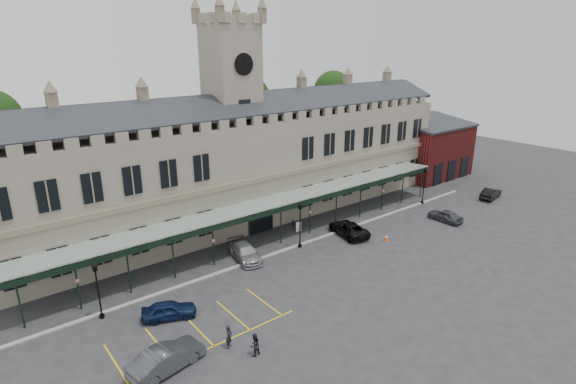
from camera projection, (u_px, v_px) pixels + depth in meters
ground at (328, 268)px, 42.10m from camera, size 140.00×140.00×0.00m
station_building at (235, 167)px, 51.89m from camera, size 60.00×10.36×17.30m
clock_tower at (232, 109)px, 49.85m from camera, size 5.60×5.60×24.80m
canopy at (279, 221)px, 46.89m from camera, size 50.00×4.10×4.30m
brick_annex at (430, 150)px, 70.39m from camera, size 12.40×8.36×9.23m
kerb at (291, 248)px, 46.17m from camera, size 60.00×0.40×0.12m
parking_markings at (201, 333)px, 32.76m from camera, size 16.00×6.00×0.01m
tree_behind_mid at (248, 99)px, 61.34m from camera, size 6.00×6.00×16.00m
tree_behind_right at (333, 91)px, 70.74m from camera, size 6.00×6.00×16.00m
lamp_post_left at (97, 285)px, 33.67m from camera, size 0.45×0.45×4.80m
lamp_post_mid at (300, 221)px, 45.56m from camera, size 0.47×0.47×4.97m
lamp_post_right at (424, 182)px, 58.07m from camera, size 0.47×0.47×5.00m
traffic_cone at (386, 238)px, 47.86m from camera, size 0.44×0.44×0.70m
sign_board at (299, 227)px, 50.21m from camera, size 0.66×0.14×1.13m
bollard_left at (242, 240)px, 47.06m from camera, size 0.17×0.17×0.96m
bollard_right at (293, 223)px, 51.61m from camera, size 0.14×0.14×0.81m
car_left_a at (169, 310)px, 34.35m from camera, size 4.42×3.08×1.40m
car_left_b at (167, 358)px, 28.88m from camera, size 5.33×2.67×1.68m
car_taxi at (245, 252)px, 43.71m from camera, size 2.91×5.35×1.47m
car_van at (348, 229)px, 49.23m from camera, size 3.40×5.71×1.49m
car_right_a at (445, 215)px, 53.06m from camera, size 1.68×4.15×1.41m
car_right_b at (491, 193)px, 60.74m from camera, size 4.67×2.35×1.47m
person_a at (229, 337)px, 30.98m from camera, size 0.75×0.72×1.74m
person_b at (254, 345)px, 30.18m from camera, size 0.91×0.77×1.67m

